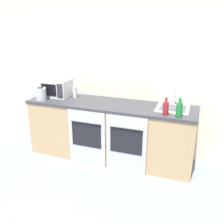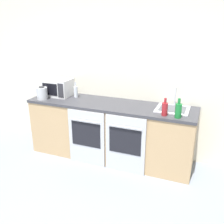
% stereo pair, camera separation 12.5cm
% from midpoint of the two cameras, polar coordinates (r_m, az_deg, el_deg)
% --- Properties ---
extents(wall_back, '(10.00, 0.06, 2.60)m').
position_cam_midpoint_polar(wall_back, '(4.01, 0.41, 8.80)').
color(wall_back, silver).
rests_on(wall_back, ground_plane).
extents(counter_back, '(2.58, 0.67, 0.91)m').
position_cam_midpoint_polar(counter_back, '(3.95, -1.34, -4.29)').
color(counter_back, tan).
rests_on(counter_back, ground_plane).
extents(oven_left, '(0.58, 0.06, 0.86)m').
position_cam_midpoint_polar(oven_left, '(3.76, -6.70, -5.96)').
color(oven_left, '#B7BABF').
rests_on(oven_left, ground_plane).
extents(oven_right, '(0.58, 0.06, 0.86)m').
position_cam_midpoint_polar(oven_right, '(3.55, 2.26, -7.45)').
color(oven_right, '#B7BABF').
rests_on(oven_right, ground_plane).
extents(microwave, '(0.45, 0.34, 0.28)m').
position_cam_midpoint_polar(microwave, '(4.25, -13.39, 5.42)').
color(microwave, silver).
rests_on(microwave, counter_back).
extents(bottle_green, '(0.08, 0.08, 0.26)m').
position_cam_midpoint_polar(bottle_green, '(3.30, 14.10, 0.56)').
color(bottle_green, '#19722D').
rests_on(bottle_green, counter_back).
extents(bottle_red, '(0.08, 0.08, 0.24)m').
position_cam_midpoint_polar(bottle_red, '(3.34, 11.13, 0.88)').
color(bottle_red, maroon).
rests_on(bottle_red, counter_back).
extents(bottle_clear, '(0.06, 0.06, 0.25)m').
position_cam_midpoint_polar(bottle_clear, '(4.11, -9.35, 4.62)').
color(bottle_clear, silver).
rests_on(bottle_clear, counter_back).
extents(kettle, '(0.17, 0.17, 0.20)m').
position_cam_midpoint_polar(kettle, '(4.10, -16.78, 3.99)').
color(kettle, '#B7BABF').
rests_on(kettle, counter_back).
extents(sink, '(0.45, 0.42, 0.28)m').
position_cam_midpoint_polar(sink, '(3.62, 12.77, 0.92)').
color(sink, silver).
rests_on(sink, counter_back).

